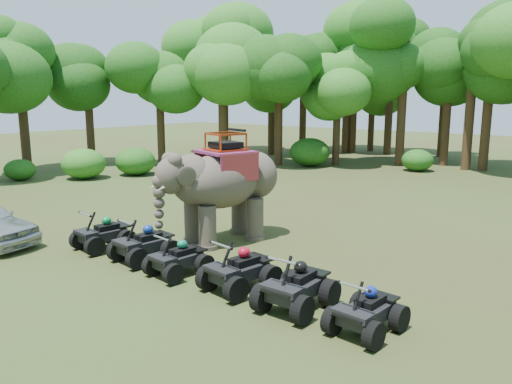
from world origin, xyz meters
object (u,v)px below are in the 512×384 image
elephant (224,186)px  atv_1 (144,239)px  atv_5 (367,305)px  atv_0 (103,229)px  atv_3 (239,264)px  atv_2 (178,254)px  atv_4 (297,281)px

elephant → atv_1: elephant is taller
atv_5 → atv_0: bearing=-175.7°
atv_3 → atv_0: bearing=-170.9°
atv_3 → atv_5: bearing=6.0°
atv_1 → atv_3: 3.61m
elephant → atv_5: (6.64, -3.15, -1.24)m
elephant → atv_0: bearing=-111.5°
elephant → atv_5: elephant is taller
atv_0 → atv_5: bearing=6.4°
atv_0 → atv_3: (5.54, 0.04, 0.03)m
elephant → atv_2: bearing=-52.9°
atv_2 → elephant: bearing=116.9°
atv_2 → atv_0: bearing=-176.2°
atv_2 → atv_3: bearing=12.6°
elephant → atv_3: 4.51m
elephant → atv_4: 5.88m
atv_3 → atv_1: bearing=-171.4°
atv_0 → atv_2: bearing=4.5°
elephant → atv_1: (-0.46, -3.00, -1.18)m
atv_2 → atv_1: bearing=179.3°
atv_1 → atv_5: atv_1 is taller
atv_1 → atv_0: bearing=-172.0°
atv_3 → atv_5: (3.48, -0.16, -0.07)m
elephant → atv_4: bearing=-15.5°
atv_2 → atv_5: size_ratio=1.00×
atv_0 → atv_1: 1.93m
atv_5 → atv_2: bearing=-174.5°
atv_0 → atv_1: (1.93, 0.04, 0.02)m
elephant → atv_0: 4.05m
atv_3 → atv_2: bearing=-165.3°
elephant → atv_2: size_ratio=2.75×
atv_0 → atv_1: size_ratio=0.97×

